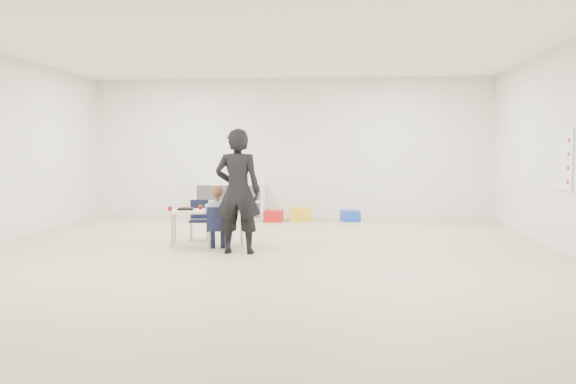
# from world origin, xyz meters

# --- Properties ---
(room) EXTENTS (9.00, 9.02, 2.80)m
(room) POSITION_xyz_m (0.00, 0.00, 1.40)
(room) COLOR #C5B797
(room) RESTS_ON ground
(table) EXTENTS (1.19, 0.75, 0.51)m
(table) POSITION_xyz_m (-0.88, 0.84, 0.26)
(table) COLOR #FEF4CB
(table) RESTS_ON ground
(chair_near) EXTENTS (0.34, 0.33, 0.61)m
(chair_near) POSITION_xyz_m (-0.64, 0.38, 0.30)
(chair_near) COLOR black
(chair_near) RESTS_ON ground
(chair_far) EXTENTS (0.34, 0.33, 0.61)m
(chair_far) POSITION_xyz_m (-1.12, 1.30, 0.30)
(chair_far) COLOR black
(chair_far) RESTS_ON ground
(child) EXTENTS (0.47, 0.47, 0.96)m
(child) POSITION_xyz_m (-0.64, 0.38, 0.48)
(child) COLOR #9FBBD8
(child) RESTS_ON chair_near
(lunch_tray_near) EXTENTS (0.25, 0.20, 0.03)m
(lunch_tray_near) POSITION_xyz_m (-0.80, 0.92, 0.52)
(lunch_tray_near) COLOR black
(lunch_tray_near) RESTS_ON table
(lunch_tray_far) EXTENTS (0.25, 0.20, 0.03)m
(lunch_tray_far) POSITION_xyz_m (-1.20, 0.84, 0.52)
(lunch_tray_far) COLOR black
(lunch_tray_far) RESTS_ON table
(milk_carton) EXTENTS (0.08, 0.08, 0.10)m
(milk_carton) POSITION_xyz_m (-0.82, 0.71, 0.56)
(milk_carton) COLOR white
(milk_carton) RESTS_ON table
(bread_roll) EXTENTS (0.09, 0.09, 0.07)m
(bread_roll) POSITION_xyz_m (-0.60, 0.79, 0.54)
(bread_roll) COLOR tan
(bread_roll) RESTS_ON table
(apple_near) EXTENTS (0.07, 0.07, 0.07)m
(apple_near) POSITION_xyz_m (-0.99, 0.89, 0.54)
(apple_near) COLOR maroon
(apple_near) RESTS_ON table
(apple_far) EXTENTS (0.07, 0.07, 0.07)m
(apple_far) POSITION_xyz_m (-1.38, 0.67, 0.54)
(apple_far) COLOR maroon
(apple_far) RESTS_ON table
(cubby_shelf) EXTENTS (1.40, 0.40, 0.70)m
(cubby_shelf) POSITION_xyz_m (-1.20, 4.28, 0.35)
(cubby_shelf) COLOR white
(cubby_shelf) RESTS_ON ground
(rules_poster) EXTENTS (0.02, 0.60, 0.80)m
(rules_poster) POSITION_xyz_m (3.98, 0.60, 1.25)
(rules_poster) COLOR white
(rules_poster) RESTS_ON room
(adult) EXTENTS (0.61, 0.40, 1.66)m
(adult) POSITION_xyz_m (-0.32, 0.17, 0.83)
(adult) COLOR black
(adult) RESTS_ON ground
(bin_red) EXTENTS (0.34, 0.44, 0.21)m
(bin_red) POSITION_xyz_m (-0.26, 3.78, 0.11)
(bin_red) COLOR red
(bin_red) RESTS_ON ground
(bin_yellow) EXTENTS (0.41, 0.51, 0.24)m
(bin_yellow) POSITION_xyz_m (0.26, 3.98, 0.12)
(bin_yellow) COLOR yellow
(bin_yellow) RESTS_ON ground
(bin_blue) EXTENTS (0.40, 0.47, 0.20)m
(bin_blue) POSITION_xyz_m (1.21, 3.98, 0.10)
(bin_blue) COLOR #173DAE
(bin_blue) RESTS_ON ground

